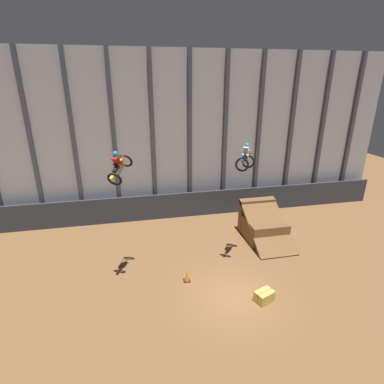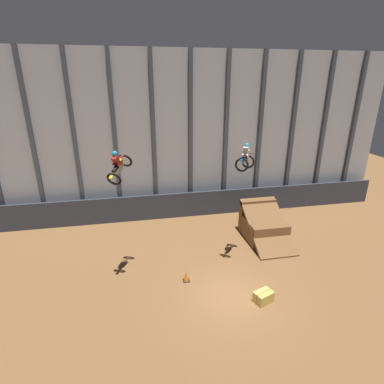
{
  "view_description": "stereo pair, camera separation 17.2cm",
  "coord_description": "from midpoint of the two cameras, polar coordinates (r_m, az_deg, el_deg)",
  "views": [
    {
      "loc": [
        -4.47,
        -11.52,
        10.17
      ],
      "look_at": [
        -1.05,
        4.76,
        3.93
      ],
      "focal_mm": 28.0,
      "sensor_mm": 36.0,
      "label": 1
    },
    {
      "loc": [
        -4.3,
        -11.55,
        10.17
      ],
      "look_at": [
        -1.05,
        4.76,
        3.93
      ],
      "focal_mm": 28.0,
      "sensor_mm": 36.0,
      "label": 2
    }
  ],
  "objects": [
    {
      "name": "ground_plane",
      "position": [
        15.99,
        7.79,
        -19.16
      ],
      "size": [
        60.0,
        60.0,
        0.0
      ],
      "primitive_type": "plane",
      "color": "brown"
    },
    {
      "name": "arena_back_wall",
      "position": [
        23.03,
        -0.11,
        10.46
      ],
      "size": [
        32.0,
        0.4,
        12.27
      ],
      "color": "#A3A8B2",
      "rests_on": "ground_plane"
    },
    {
      "name": "lower_barrier",
      "position": [
        23.6,
        0.34,
        -2.32
      ],
      "size": [
        31.36,
        0.2,
        1.99
      ],
      "color": "#2D333D",
      "rests_on": "ground_plane"
    },
    {
      "name": "dirt_ramp",
      "position": [
        21.15,
        13.53,
        -6.17
      ],
      "size": [
        2.56,
        4.14,
        2.5
      ],
      "color": "brown",
      "rests_on": "ground_plane"
    },
    {
      "name": "rider_bike_left_air",
      "position": [
        14.75,
        -13.49,
        4.83
      ],
      "size": [
        1.38,
        1.86,
        1.68
      ],
      "rotation": [
        0.41,
        0.0,
        -0.44
      ],
      "color": "black"
    },
    {
      "name": "rider_bike_right_air",
      "position": [
        16.23,
        10.44,
        6.21
      ],
      "size": [
        1.51,
        1.72,
        1.53
      ],
      "rotation": [
        -0.12,
        0.0,
        -0.61
      ],
      "color": "black"
    },
    {
      "name": "traffic_cone_near_ramp",
      "position": [
        16.7,
        -0.8,
        -15.77
      ],
      "size": [
        0.36,
        0.36,
        0.58
      ],
      "color": "black",
      "rests_on": "ground_plane"
    },
    {
      "name": "hay_bale_trackside",
      "position": [
        15.82,
        13.77,
        -18.82
      ],
      "size": [
        1.06,
        0.88,
        0.57
      ],
      "rotation": [
        0.0,
        0.0,
        0.37
      ],
      "color": "#CCB751",
      "rests_on": "ground_plane"
    }
  ]
}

